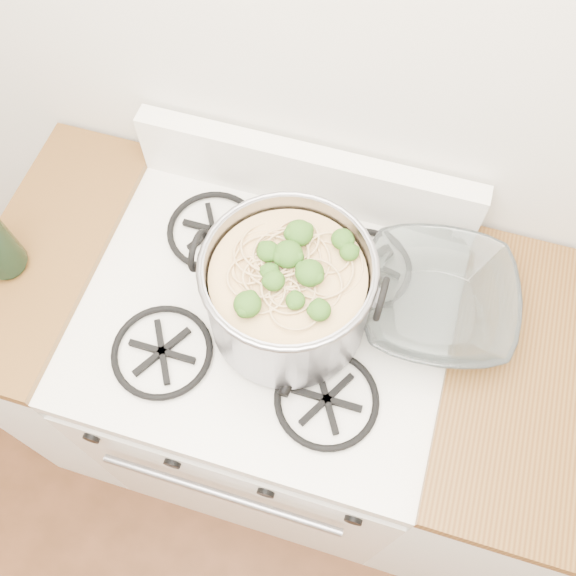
{
  "coord_description": "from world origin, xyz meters",
  "views": [
    {
      "loc": [
        0.21,
        0.73,
        2.1
      ],
      "look_at": [
        0.05,
        1.26,
        1.05
      ],
      "focal_mm": 40.0,
      "sensor_mm": 36.0,
      "label": 1
    }
  ],
  "objects_px": {
    "spatula": "(334,286)",
    "stock_pot": "(288,293)",
    "gas_range": "(271,386)",
    "glass_bowl": "(435,305)"
  },
  "relations": [
    {
      "from": "spatula",
      "to": "glass_bowl",
      "type": "xyz_separation_m",
      "value": [
        0.21,
        0.01,
        0.0
      ]
    },
    {
      "from": "stock_pot",
      "to": "glass_bowl",
      "type": "xyz_separation_m",
      "value": [
        0.28,
        0.1,
        -0.09
      ]
    },
    {
      "from": "spatula",
      "to": "glass_bowl",
      "type": "distance_m",
      "value": 0.21
    },
    {
      "from": "glass_bowl",
      "to": "gas_range",
      "type": "bearing_deg",
      "value": -163.34
    },
    {
      "from": "gas_range",
      "to": "stock_pot",
      "type": "bearing_deg",
      "value": -5.11
    },
    {
      "from": "gas_range",
      "to": "glass_bowl",
      "type": "relative_size",
      "value": 7.38
    },
    {
      "from": "gas_range",
      "to": "spatula",
      "type": "xyz_separation_m",
      "value": [
        0.12,
        0.08,
        0.5
      ]
    },
    {
      "from": "stock_pot",
      "to": "glass_bowl",
      "type": "bearing_deg",
      "value": 20.23
    },
    {
      "from": "stock_pot",
      "to": "spatula",
      "type": "distance_m",
      "value": 0.15
    },
    {
      "from": "spatula",
      "to": "stock_pot",
      "type": "bearing_deg",
      "value": -121.9
    }
  ]
}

